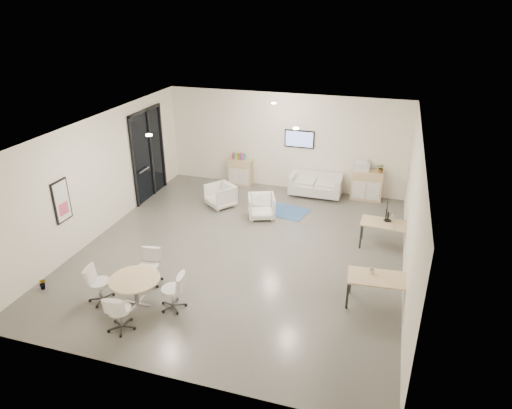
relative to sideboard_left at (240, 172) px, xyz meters
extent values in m
cube|color=#595651|center=(1.48, -4.26, -0.85)|extent=(8.00, 9.00, 0.80)
cube|color=white|center=(1.48, -4.26, 3.15)|extent=(8.00, 9.00, 0.80)
cube|color=white|center=(1.48, 0.64, 1.15)|extent=(8.00, 0.80, 3.20)
cube|color=white|center=(1.48, -9.16, 1.15)|extent=(8.00, 0.80, 3.20)
cube|color=white|center=(-2.92, -4.26, 1.15)|extent=(0.80, 9.00, 3.20)
cube|color=white|center=(5.88, -4.26, 1.15)|extent=(0.80, 9.00, 3.20)
cube|color=black|center=(-2.48, -1.76, 0.97)|extent=(0.02, 1.90, 2.85)
cube|color=black|center=(-2.46, -1.76, 2.36)|extent=(0.06, 1.90, 0.08)
cube|color=black|center=(-2.46, -2.67, 0.97)|extent=(0.06, 0.08, 2.85)
cube|color=black|center=(-2.46, -0.85, 0.97)|extent=(0.06, 0.08, 2.85)
cube|color=black|center=(-2.46, -1.61, 0.97)|extent=(0.06, 0.07, 2.85)
cube|color=#B2B2B7|center=(-2.42, -2.21, 0.60)|extent=(0.04, 0.60, 0.05)
cube|color=black|center=(-2.49, -5.86, 1.10)|extent=(0.04, 0.54, 1.04)
cube|color=white|center=(-2.47, -5.86, 1.10)|extent=(0.01, 0.46, 0.96)
cube|color=#DC4C6A|center=(-2.47, -5.86, 0.90)|extent=(0.01, 0.32, 0.30)
cube|color=black|center=(1.98, 0.20, 1.30)|extent=(0.98, 0.05, 0.58)
cube|color=#8495E5|center=(1.98, 0.17, 1.30)|extent=(0.90, 0.01, 0.50)
cylinder|color=#FFEAC6|center=(-0.32, -5.26, 2.73)|extent=(0.14, 0.14, 0.03)
cylinder|color=#FFEAC6|center=(2.68, -3.76, 2.73)|extent=(0.14, 0.14, 0.03)
cylinder|color=#FFEAC6|center=(1.48, -1.26, 2.73)|extent=(0.14, 0.14, 0.03)
cube|color=tan|center=(0.00, 0.00, 0.00)|extent=(0.81, 0.40, 0.91)
cube|color=silver|center=(-0.19, -0.21, -0.09)|extent=(0.34, 0.02, 0.55)
cube|color=silver|center=(0.19, -0.21, -0.09)|extent=(0.34, 0.02, 0.55)
cube|color=tan|center=(4.27, -0.02, 0.03)|extent=(0.97, 0.45, 0.97)
cube|color=silver|center=(4.05, -0.26, -0.07)|extent=(0.41, 0.02, 0.58)
cube|color=silver|center=(4.50, -0.26, -0.07)|extent=(0.41, 0.02, 0.58)
cube|color=red|center=(-0.25, 0.00, 0.57)|extent=(0.04, 0.14, 0.22)
cube|color=#337FCC|center=(-0.19, 0.00, 0.57)|extent=(0.04, 0.14, 0.22)
cube|color=gold|center=(-0.13, 0.00, 0.57)|extent=(0.04, 0.14, 0.22)
cube|color=#4CB24C|center=(-0.07, 0.00, 0.57)|extent=(0.04, 0.14, 0.22)
cube|color=#CC6619|center=(-0.01, 0.00, 0.57)|extent=(0.04, 0.14, 0.22)
cube|color=purple|center=(0.05, 0.00, 0.57)|extent=(0.04, 0.14, 0.22)
cube|color=#E54C7F|center=(0.11, 0.00, 0.57)|extent=(0.04, 0.14, 0.22)
cube|color=teal|center=(0.17, 0.00, 0.57)|extent=(0.04, 0.14, 0.22)
cube|color=white|center=(4.05, -0.02, 0.66)|extent=(0.51, 0.44, 0.28)
cube|color=white|center=(4.05, -0.02, 0.82)|extent=(0.38, 0.33, 0.06)
cube|color=silver|center=(2.67, -0.23, -0.19)|extent=(1.68, 0.85, 0.31)
cube|color=silver|center=(2.67, 0.09, 0.12)|extent=(1.67, 0.21, 0.31)
cube|color=silver|center=(1.91, -0.23, -0.04)|extent=(0.16, 0.83, 0.62)
cube|color=silver|center=(3.43, -0.23, -0.04)|extent=(0.16, 0.83, 0.62)
cube|color=#315697|center=(1.94, -1.67, -0.45)|extent=(1.62, 1.25, 0.01)
imported|color=silver|center=(-0.01, -1.90, -0.06)|extent=(1.04, 1.03, 0.79)
imported|color=silver|center=(1.43, -2.30, -0.07)|extent=(0.95, 0.93, 0.77)
cube|color=tan|center=(5.00, -3.01, 0.21)|extent=(1.34, 0.72, 0.04)
cube|color=black|center=(4.39, -3.29, -0.13)|extent=(0.05, 0.05, 0.65)
cube|color=black|center=(5.61, -3.29, -0.13)|extent=(0.05, 0.05, 0.65)
cube|color=black|center=(4.39, -2.73, -0.13)|extent=(0.05, 0.05, 0.65)
cube|color=black|center=(5.61, -2.73, -0.13)|extent=(0.05, 0.05, 0.65)
cube|color=tan|center=(4.98, -5.65, 0.23)|extent=(1.39, 0.78, 0.04)
cube|color=black|center=(4.36, -5.94, -0.12)|extent=(0.05, 0.05, 0.66)
cube|color=black|center=(5.60, -5.94, -0.12)|extent=(0.05, 0.05, 0.66)
cube|color=black|center=(4.36, -5.36, -0.12)|extent=(0.05, 0.05, 0.66)
cube|color=black|center=(5.60, -5.36, -0.12)|extent=(0.05, 0.05, 0.66)
cylinder|color=black|center=(5.00, -2.86, 0.24)|extent=(0.20, 0.20, 0.02)
cube|color=black|center=(5.00, -2.86, 0.36)|extent=(0.04, 0.03, 0.24)
cube|color=black|center=(4.95, -2.86, 0.51)|extent=(0.03, 0.50, 0.32)
cylinder|color=tan|center=(0.07, -7.09, 0.17)|extent=(1.06, 1.06, 0.04)
cylinder|color=#B2B2B7|center=(0.07, -7.09, -0.15)|extent=(0.10, 0.10, 0.61)
cube|color=#B2B2B7|center=(0.07, -7.09, -0.44)|extent=(0.62, 0.06, 0.03)
cube|color=#B2B2B7|center=(0.07, -7.09, -0.44)|extent=(0.06, 0.62, 0.03)
imported|color=#3F7F3F|center=(4.66, -0.05, 0.63)|extent=(0.34, 0.35, 0.22)
imported|color=#3F7F3F|center=(-2.22, -7.22, -0.39)|extent=(0.18, 0.30, 0.13)
imported|color=white|center=(4.78, -5.53, 0.30)|extent=(0.14, 0.12, 0.11)
camera|label=1|loc=(4.81, -13.97, 5.53)|focal=32.00mm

